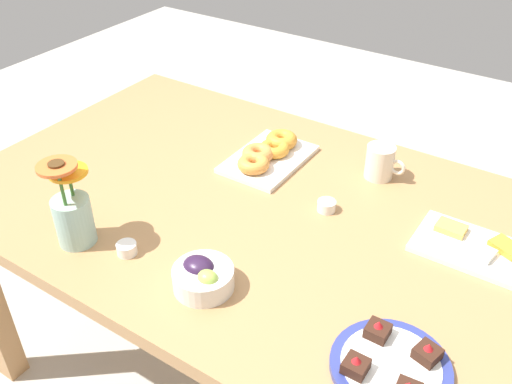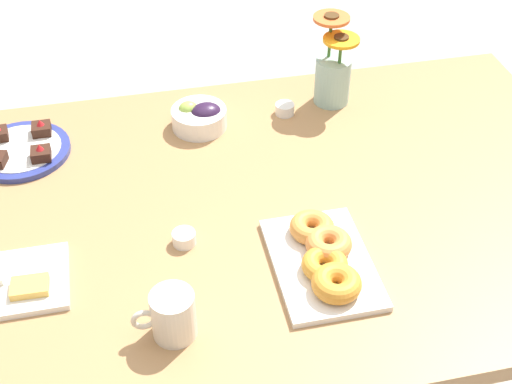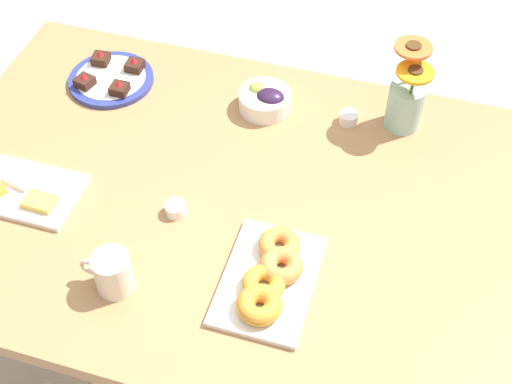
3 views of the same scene
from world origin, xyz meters
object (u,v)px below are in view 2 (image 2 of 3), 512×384
jam_cup_berry (285,109)px  flower_vase (333,74)px  grape_bowl (200,117)px  dessert_plate (21,150)px  jam_cup_honey (184,238)px  dining_table (256,235)px  coffee_mug (172,315)px  croissant_platter (324,258)px

jam_cup_berry → flower_vase: (-0.13, -0.03, 0.07)m
grape_bowl → dessert_plate: (0.43, 0.02, -0.02)m
jam_cup_honey → jam_cup_berry: same height
dining_table → coffee_mug: coffee_mug is taller
coffee_mug → dessert_plate: 0.67m
jam_cup_berry → flower_vase: size_ratio=0.20×
coffee_mug → dessert_plate: size_ratio=0.50×
dining_table → coffee_mug: (0.22, 0.30, 0.13)m
grape_bowl → jam_cup_honey: bearing=76.6°
coffee_mug → grape_bowl: bearing=-103.1°
coffee_mug → flower_vase: flower_vase is taller
dining_table → dessert_plate: dessert_plate is taller
coffee_mug → croissant_platter: coffee_mug is taller
coffee_mug → jam_cup_honey: bearing=-102.5°
dining_table → dessert_plate: 0.59m
dining_table → croissant_platter: bearing=114.4°
grape_bowl → jam_cup_honey: size_ratio=2.81×
jam_cup_honey → croissant_platter: bearing=154.5°
grape_bowl → croissant_platter: grape_bowl is taller
croissant_platter → flower_vase: (-0.19, -0.56, 0.06)m
dessert_plate → jam_cup_berry: bearing=-177.5°
jam_cup_berry → flower_vase: bearing=-166.5°
dessert_plate → croissant_platter: bearing=139.6°
jam_cup_honey → dessert_plate: 0.51m
croissant_platter → coffee_mug: bearing=18.0°
jam_cup_berry → coffee_mug: bearing=60.2°
dining_table → coffee_mug: 0.40m
dining_table → jam_cup_honey: bearing=25.5°
croissant_platter → flower_vase: size_ratio=1.19×
dining_table → grape_bowl: (0.07, -0.32, 0.12)m
jam_cup_berry → flower_vase: flower_vase is taller
flower_vase → dining_table: bearing=52.4°
grape_bowl → flower_vase: (-0.35, -0.04, 0.05)m
croissant_platter → jam_cup_berry: size_ratio=5.83×
dining_table → dessert_plate: size_ratio=7.00×
dining_table → grape_bowl: grape_bowl is taller
jam_cup_berry → dessert_plate: size_ratio=0.21×
croissant_platter → jam_cup_berry: bearing=-95.8°
coffee_mug → croissant_platter: bearing=-162.0°
croissant_platter → jam_cup_honey: size_ratio=5.83×
dessert_plate → flower_vase: 0.78m
dining_table → grape_bowl: 0.35m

